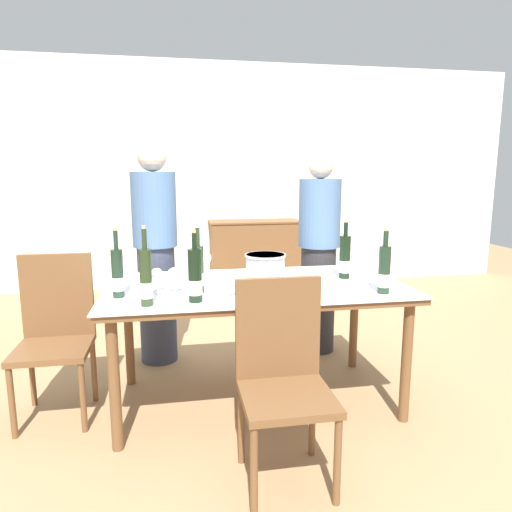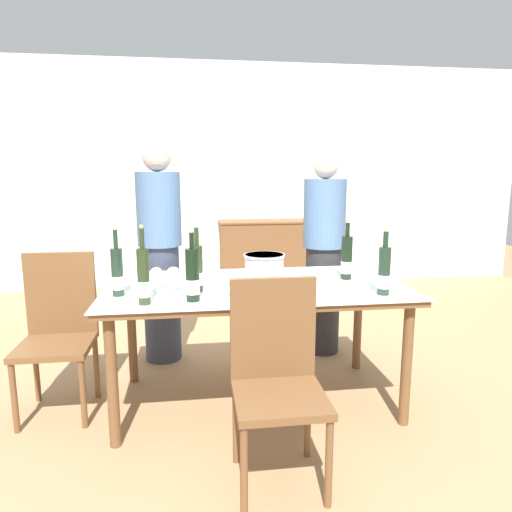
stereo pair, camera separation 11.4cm
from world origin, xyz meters
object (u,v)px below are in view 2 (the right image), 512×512
(wine_bottle_0, at_px, (117,273))
(chair_left_end, at_px, (59,324))
(wine_bottle_3, at_px, (347,259))
(wine_glass_0, at_px, (156,274))
(wine_glass_2, at_px, (233,281))
(dining_table, at_px, (256,296))
(person_guest_left, at_px, (323,256))
(wine_bottle_2, at_px, (197,269))
(wine_glass_1, at_px, (208,258))
(wine_bottle_4, at_px, (144,278))
(chair_near_front, at_px, (276,369))
(person_host, at_px, (160,254))
(ice_bucket, at_px, (264,272))
(wine_bottle_1, at_px, (384,272))
(sideboard_cabinet, at_px, (264,255))
(wine_glass_3, at_px, (173,275))
(wine_bottle_5, at_px, (193,276))

(wine_bottle_0, distance_m, chair_left_end, 0.59)
(wine_bottle_3, distance_m, wine_glass_0, 1.21)
(wine_glass_2, bearing_deg, wine_bottle_0, 167.71)
(dining_table, distance_m, person_guest_left, 1.01)
(wine_bottle_2, xyz_separation_m, wine_glass_0, (-0.24, 0.04, -0.03))
(wine_bottle_3, distance_m, wine_glass_1, 0.93)
(wine_bottle_2, bearing_deg, wine_bottle_4, -140.18)
(wine_bottle_4, relative_size, chair_left_end, 0.43)
(wine_bottle_2, height_order, chair_near_front, wine_bottle_2)
(chair_near_front, distance_m, person_guest_left, 1.64)
(person_guest_left, bearing_deg, person_host, 179.36)
(ice_bucket, bearing_deg, wine_bottle_0, 179.45)
(ice_bucket, xyz_separation_m, wine_bottle_1, (0.66, -0.17, 0.02))
(sideboard_cabinet, distance_m, wine_bottle_1, 3.26)
(wine_glass_2, distance_m, chair_left_end, 1.16)
(wine_glass_3, bearing_deg, wine_bottle_0, -174.69)
(person_guest_left, bearing_deg, wine_glass_1, -156.02)
(wine_bottle_3, bearing_deg, dining_table, -172.83)
(wine_glass_0, relative_size, chair_near_front, 0.15)
(ice_bucket, relative_size, wine_glass_3, 1.58)
(wine_bottle_1, distance_m, chair_near_front, 0.87)
(wine_bottle_2, xyz_separation_m, wine_bottle_3, (0.96, 0.19, 0.00))
(wine_bottle_2, bearing_deg, sideboard_cabinet, 74.03)
(wine_bottle_5, height_order, person_host, person_host)
(wine_bottle_3, distance_m, person_guest_left, 0.70)
(sideboard_cabinet, xyz_separation_m, person_host, (-1.13, -2.11, 0.41))
(wine_bottle_0, height_order, chair_near_front, wine_bottle_0)
(wine_glass_3, bearing_deg, wine_glass_0, 155.51)
(wine_glass_1, relative_size, wine_glass_3, 1.01)
(wine_bottle_1, bearing_deg, wine_glass_0, 168.80)
(dining_table, height_order, wine_bottle_3, wine_bottle_3)
(person_guest_left, bearing_deg, wine_bottle_2, -138.84)
(sideboard_cabinet, relative_size, dining_table, 0.62)
(wine_bottle_4, relative_size, wine_glass_3, 2.77)
(wine_glass_3, xyz_separation_m, person_guest_left, (1.15, 0.89, -0.08))
(wine_bottle_2, height_order, chair_left_end, wine_bottle_2)
(wine_bottle_4, bearing_deg, wine_bottle_5, 6.74)
(person_guest_left, bearing_deg, wine_glass_3, -142.10)
(wine_bottle_4, distance_m, person_guest_left, 1.71)
(wine_bottle_4, xyz_separation_m, person_host, (0.01, 1.13, -0.07))
(wine_glass_2, bearing_deg, person_guest_left, 52.37)
(chair_left_end, bearing_deg, dining_table, -4.42)
(wine_glass_1, height_order, wine_glass_3, wine_glass_1)
(ice_bucket, distance_m, chair_left_end, 1.30)
(wine_glass_0, relative_size, person_host, 0.08)
(sideboard_cabinet, distance_m, wine_glass_0, 3.20)
(wine_bottle_5, distance_m, person_host, 1.13)
(sideboard_cabinet, height_order, wine_glass_2, wine_glass_2)
(wine_bottle_4, height_order, wine_glass_1, wine_bottle_4)
(sideboard_cabinet, height_order, wine_bottle_3, wine_bottle_3)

